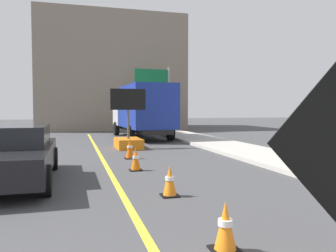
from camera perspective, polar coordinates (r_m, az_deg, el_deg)
The scene contains 10 objects.
lane_center_stripe at distance 6.87m, azimuth -7.12°, elevation -12.30°, with size 0.14×36.00×0.01m, color yellow.
arrow_board_trailer at distance 15.54m, azimuth -6.69°, elevation -1.98°, with size 1.60×1.82×2.70m.
box_truck at distance 20.76m, azimuth -4.35°, elevation 2.74°, with size 2.81×7.53×3.15m.
pickup_car at distance 9.16m, azimuth -24.80°, elevation -4.28°, with size 2.05×4.86×1.38m.
highway_guide_sign at distance 26.17m, azimuth -1.50°, elevation 6.47°, with size 2.79×0.27×5.00m.
far_building_block at distance 32.17m, azimuth -9.85°, elevation 8.35°, with size 12.26×9.20×9.74m, color gray.
traffic_cone_near_sign at distance 4.53m, azimuth 9.60°, elevation -16.29°, with size 0.36×0.36×0.65m.
traffic_cone_mid_lane at distance 7.08m, azimuth 0.31°, elevation -9.18°, with size 0.36×0.36×0.65m.
traffic_cone_far_lane at distance 9.98m, azimuth -5.44°, elevation -5.54°, with size 0.36×0.36×0.69m.
traffic_cone_curbside at distance 12.33m, azimuth -6.44°, elevation -3.75°, with size 0.36×0.36×0.76m.
Camera 1 is at (-0.95, -0.56, 1.81)m, focal length 36.33 mm.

